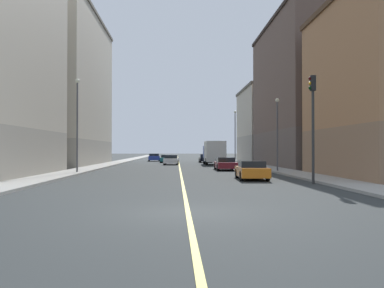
{
  "coord_description": "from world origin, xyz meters",
  "views": [
    {
      "loc": [
        -0.37,
        -13.65,
        2.01
      ],
      "look_at": [
        1.27,
        30.91,
        2.6
      ],
      "focal_mm": 39.86,
      "sensor_mm": 36.0,
      "label": 1
    }
  ],
  "objects_px": {
    "building_left_mid": "(305,94)",
    "traffic_light_left_near": "(313,114)",
    "building_right_midblock": "(66,90)",
    "car_white": "(171,160)",
    "box_truck": "(214,152)",
    "building_left_far": "(269,125)",
    "car_orange": "(252,170)",
    "street_lamp_left_near": "(277,126)",
    "street_lamp_right_near": "(77,116)",
    "car_teal": "(167,159)",
    "car_blue": "(154,157)",
    "street_lamp_left_far": "(235,131)",
    "car_black": "(205,158)",
    "car_maroon": "(225,164)"
  },
  "relations": [
    {
      "from": "building_left_mid",
      "to": "car_teal",
      "type": "height_order",
      "value": "building_left_mid"
    },
    {
      "from": "building_left_far",
      "to": "box_truck",
      "type": "xyz_separation_m",
      "value": [
        -10.07,
        -12.7,
        -4.35
      ]
    },
    {
      "from": "car_blue",
      "to": "car_white",
      "type": "bearing_deg",
      "value": -79.46
    },
    {
      "from": "car_blue",
      "to": "car_orange",
      "type": "relative_size",
      "value": 0.91
    },
    {
      "from": "building_left_mid",
      "to": "traffic_light_left_near",
      "type": "bearing_deg",
      "value": -106.01
    },
    {
      "from": "car_black",
      "to": "street_lamp_right_near",
      "type": "bearing_deg",
      "value": -112.54
    },
    {
      "from": "building_left_far",
      "to": "car_orange",
      "type": "relative_size",
      "value": 3.44
    },
    {
      "from": "car_black",
      "to": "box_truck",
      "type": "distance_m",
      "value": 10.26
    },
    {
      "from": "traffic_light_left_near",
      "to": "building_right_midblock",
      "type": "bearing_deg",
      "value": 125.68
    },
    {
      "from": "building_left_mid",
      "to": "car_orange",
      "type": "xyz_separation_m",
      "value": [
        -10.03,
        -20.95,
        -7.91
      ]
    },
    {
      "from": "traffic_light_left_near",
      "to": "car_black",
      "type": "distance_m",
      "value": 42.25
    },
    {
      "from": "street_lamp_left_near",
      "to": "car_orange",
      "type": "bearing_deg",
      "value": -113.32
    },
    {
      "from": "street_lamp_left_far",
      "to": "car_maroon",
      "type": "xyz_separation_m",
      "value": [
        -4.2,
        -23.35,
        -4.21
      ]
    },
    {
      "from": "street_lamp_left_far",
      "to": "car_black",
      "type": "xyz_separation_m",
      "value": [
        -4.43,
        1.74,
        -4.2
      ]
    },
    {
      "from": "street_lamp_left_far",
      "to": "box_truck",
      "type": "distance_m",
      "value": 9.86
    },
    {
      "from": "traffic_light_left_near",
      "to": "car_black",
      "type": "relative_size",
      "value": 1.47
    },
    {
      "from": "building_left_mid",
      "to": "street_lamp_right_near",
      "type": "relative_size",
      "value": 2.81
    },
    {
      "from": "traffic_light_left_near",
      "to": "street_lamp_right_near",
      "type": "relative_size",
      "value": 0.82
    },
    {
      "from": "street_lamp_right_near",
      "to": "box_truck",
      "type": "xyz_separation_m",
      "value": [
        13.26,
        20.66,
        -3.15
      ]
    },
    {
      "from": "street_lamp_left_near",
      "to": "car_teal",
      "type": "bearing_deg",
      "value": 110.24
    },
    {
      "from": "street_lamp_right_near",
      "to": "car_black",
      "type": "distance_m",
      "value": 33.67
    },
    {
      "from": "street_lamp_left_near",
      "to": "street_lamp_right_near",
      "type": "height_order",
      "value": "street_lamp_right_near"
    },
    {
      "from": "building_left_mid",
      "to": "car_maroon",
      "type": "relative_size",
      "value": 4.76
    },
    {
      "from": "building_right_midblock",
      "to": "car_white",
      "type": "distance_m",
      "value": 16.47
    },
    {
      "from": "street_lamp_left_near",
      "to": "car_teal",
      "type": "relative_size",
      "value": 1.52
    },
    {
      "from": "building_left_far",
      "to": "car_orange",
      "type": "xyz_separation_m",
      "value": [
        -10.03,
        -40.63,
        -5.38
      ]
    },
    {
      "from": "street_lamp_left_near",
      "to": "car_white",
      "type": "distance_m",
      "value": 21.88
    },
    {
      "from": "car_teal",
      "to": "box_truck",
      "type": "relative_size",
      "value": 0.57
    },
    {
      "from": "building_left_mid",
      "to": "building_left_far",
      "type": "bearing_deg",
      "value": 90.0
    },
    {
      "from": "car_black",
      "to": "car_orange",
      "type": "distance_m",
      "value": 38.13
    },
    {
      "from": "building_left_far",
      "to": "car_orange",
      "type": "distance_m",
      "value": 42.2
    },
    {
      "from": "car_white",
      "to": "car_maroon",
      "type": "bearing_deg",
      "value": -70.48
    },
    {
      "from": "street_lamp_right_near",
      "to": "street_lamp_left_far",
      "type": "xyz_separation_m",
      "value": [
        17.23,
        29.12,
        0.02
      ]
    },
    {
      "from": "traffic_light_left_near",
      "to": "car_maroon",
      "type": "height_order",
      "value": "traffic_light_left_near"
    },
    {
      "from": "car_white",
      "to": "building_left_mid",
      "type": "bearing_deg",
      "value": -25.46
    },
    {
      "from": "building_right_midblock",
      "to": "box_truck",
      "type": "relative_size",
      "value": 3.23
    },
    {
      "from": "car_maroon",
      "to": "car_teal",
      "type": "distance_m",
      "value": 25.23
    },
    {
      "from": "building_left_far",
      "to": "street_lamp_left_far",
      "type": "height_order",
      "value": "building_left_far"
    },
    {
      "from": "traffic_light_left_near",
      "to": "car_teal",
      "type": "xyz_separation_m",
      "value": [
        -9.43,
        41.32,
        -3.48
      ]
    },
    {
      "from": "building_left_far",
      "to": "car_white",
      "type": "xyz_separation_m",
      "value": [
        -15.76,
        -12.18,
        -5.35
      ]
    },
    {
      "from": "car_white",
      "to": "box_truck",
      "type": "height_order",
      "value": "box_truck"
    },
    {
      "from": "street_lamp_left_near",
      "to": "street_lamp_left_far",
      "type": "distance_m",
      "value": 27.26
    },
    {
      "from": "building_right_midblock",
      "to": "traffic_light_left_near",
      "type": "distance_m",
      "value": 38.68
    },
    {
      "from": "car_maroon",
      "to": "box_truck",
      "type": "xyz_separation_m",
      "value": [
        0.22,
        14.9,
        1.04
      ]
    },
    {
      "from": "car_blue",
      "to": "street_lamp_left_far",
      "type": "bearing_deg",
      "value": -35.47
    },
    {
      "from": "street_lamp_left_near",
      "to": "traffic_light_left_near",
      "type": "bearing_deg",
      "value": -94.48
    },
    {
      "from": "street_lamp_left_near",
      "to": "car_white",
      "type": "height_order",
      "value": "street_lamp_left_near"
    },
    {
      "from": "street_lamp_right_near",
      "to": "car_blue",
      "type": "xyz_separation_m",
      "value": [
        4.39,
        38.27,
        -4.16
      ]
    },
    {
      "from": "building_left_mid",
      "to": "street_lamp_left_near",
      "type": "height_order",
      "value": "building_left_mid"
    },
    {
      "from": "car_teal",
      "to": "box_truck",
      "type": "xyz_separation_m",
      "value": [
        6.48,
        -9.55,
        1.06
      ]
    }
  ]
}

